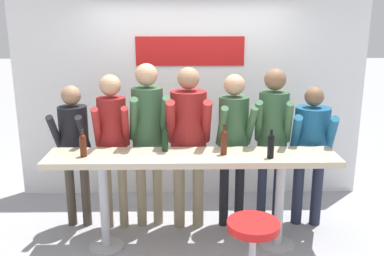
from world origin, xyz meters
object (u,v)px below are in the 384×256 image
person_left (112,134)px  person_far_right (311,142)px  person_center_left (148,127)px  wine_bottle_2 (271,145)px  person_right (273,129)px  tasting_table (192,169)px  person_far_left (74,141)px  person_center (189,131)px  wine_bottle_3 (224,141)px  wine_bottle_0 (83,144)px  bar_stool (253,244)px  person_center_right (233,133)px  wine_bottle_1 (165,139)px

person_left → person_far_right: person_left is taller
person_center_left → wine_bottle_2: bearing=-37.3°
person_center_left → person_right: 1.36m
tasting_table → person_far_left: size_ratio=1.78×
person_center → wine_bottle_2: (0.78, -0.57, 0.02)m
person_center → wine_bottle_3: bearing=-53.8°
person_center → person_right: 0.92m
person_center_left → person_far_left: bearing=169.6°
person_far_left → wine_bottle_3: size_ratio=5.29×
person_far_right → wine_bottle_0: (-2.37, -0.52, 0.15)m
person_left → person_far_left: bearing=165.1°
person_right → wine_bottle_3: 0.76m
bar_stool → person_center_left: person_center_left is taller
person_right → person_far_right: 0.45m
person_left → person_center: bearing=-5.6°
person_center → person_center_right: 0.49m
person_right → wine_bottle_0: person_right is taller
person_left → wine_bottle_2: size_ratio=6.02×
person_center_left → wine_bottle_1: person_center_left is taller
wine_bottle_0 → wine_bottle_2: size_ratio=0.94×
tasting_table → bar_stool: bearing=-55.1°
person_far_left → wine_bottle_3: 1.67m
tasting_table → wine_bottle_0: 1.09m
person_right → wine_bottle_3: size_ratio=5.87×
bar_stool → person_center_left: bearing=128.5°
person_center → wine_bottle_1: size_ratio=6.35×
wine_bottle_3 → person_far_right: bearing=25.8°
wine_bottle_1 → person_center: bearing=54.5°
person_center → wine_bottle_3: person_center is taller
person_far_left → person_far_right: person_far_left is taller
person_center → wine_bottle_0: bearing=-154.6°
person_center → wine_bottle_1: bearing=-125.9°
person_left → wine_bottle_1: size_ratio=6.09×
person_center_right → wine_bottle_3: person_center_right is taller
person_center_left → person_center: (0.44, -0.05, -0.04)m
wine_bottle_2 → person_right: bearing=76.9°
wine_bottle_2 → wine_bottle_3: size_ratio=0.95×
wine_bottle_1 → person_far_right: bearing=13.1°
wine_bottle_2 → person_far_left: bearing=163.1°
person_center_left → person_far_right: (1.79, -0.02, -0.18)m
wine_bottle_1 → person_far_left: bearing=159.1°
tasting_table → wine_bottle_3: size_ratio=9.39×
wine_bottle_3 → person_center: bearing=126.6°
person_left → person_right: bearing=-4.9°
bar_stool → tasting_table: bearing=124.9°
person_center_left → person_center: bearing=-16.8°
person_left → person_center_left: (0.38, 0.06, 0.06)m
person_center → person_far_left: bearing=177.4°
tasting_table → person_left: bearing=152.5°
person_left → wine_bottle_2: 1.69m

